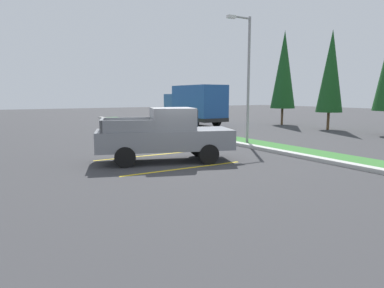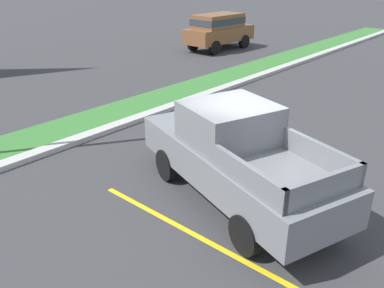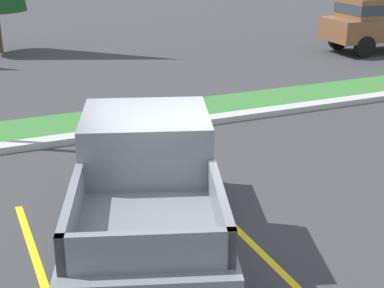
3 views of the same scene
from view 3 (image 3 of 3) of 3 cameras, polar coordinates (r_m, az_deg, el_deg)
The scene contains 7 objects.
ground_plane at distance 9.05m, azimuth -0.81°, elevation -9.32°, with size 120.00×120.00×0.00m, color #38383A.
parking_line_near at distance 8.35m, azimuth -14.60°, elevation -12.83°, with size 0.12×4.80×0.01m, color yellow.
parking_line_far at distance 9.17m, azimuth 5.02°, elevation -8.92°, with size 0.12×4.80×0.01m, color yellow.
curb_strip at distance 13.37m, azimuth -9.09°, elevation 0.91°, with size 56.00×0.40×0.15m, color #B2B2AD.
grass_median at distance 14.40m, azimuth -10.20°, elevation 2.08°, with size 56.00×1.80×0.06m, color #387533.
pickup_truck_main at distance 8.19m, azimuth -4.45°, elevation -4.56°, with size 3.49×5.55×2.10m.
suv_distant at distance 23.94m, azimuth 18.33°, elevation 11.66°, with size 4.67×2.11×2.10m.
Camera 3 is at (-3.00, -7.25, 4.50)m, focal length 53.82 mm.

